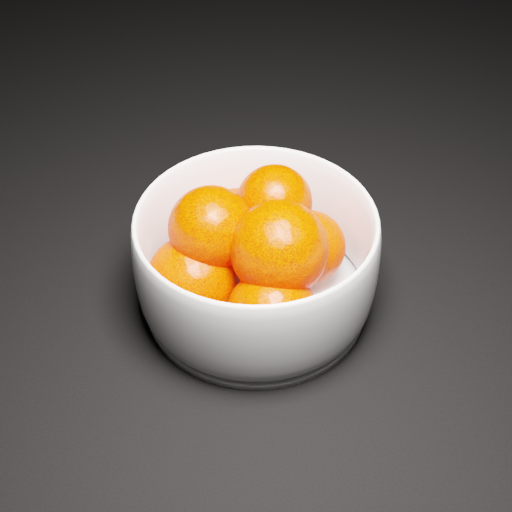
{
  "coord_description": "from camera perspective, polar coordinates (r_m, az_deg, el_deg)",
  "views": [
    {
      "loc": [
        -0.24,
        -0.21,
        0.46
      ],
      "look_at": [
        -0.25,
        0.22,
        0.05
      ],
      "focal_mm": 50.0,
      "sensor_mm": 36.0,
      "label": 1
    }
  ],
  "objects": [
    {
      "name": "bowl",
      "position": [
        0.59,
        -0.0,
        -0.35
      ],
      "size": [
        0.2,
        0.2,
        0.1
      ],
      "rotation": [
        0.0,
        0.0,
        0.13
      ],
      "color": "white",
      "rests_on": "ground"
    },
    {
      "name": "orange_pile",
      "position": [
        0.58,
        -0.45,
        0.19
      ],
      "size": [
        0.17,
        0.18,
        0.12
      ],
      "color": "#FF2900",
      "rests_on": "bowl"
    }
  ]
}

